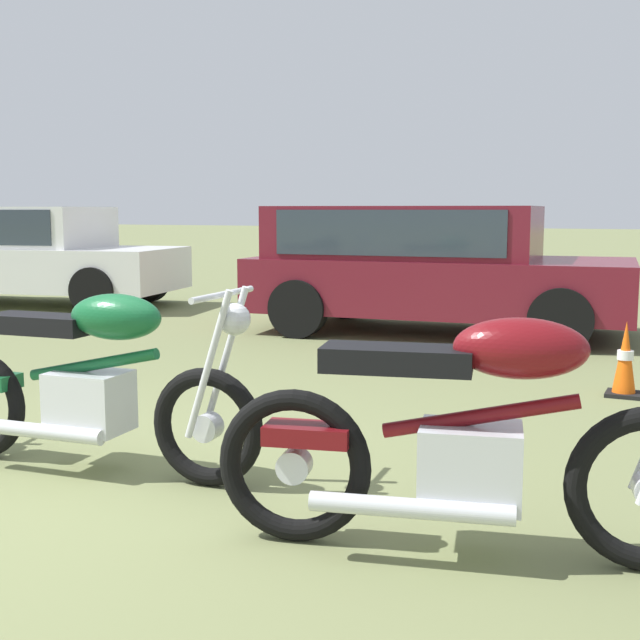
{
  "coord_description": "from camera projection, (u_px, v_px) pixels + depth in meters",
  "views": [
    {
      "loc": [
        2.96,
        -3.06,
        1.39
      ],
      "look_at": [
        0.72,
        1.71,
        0.68
      ],
      "focal_mm": 46.32,
      "sensor_mm": 36.0,
      "label": 1
    }
  ],
  "objects": [
    {
      "name": "car_white",
      "position": [
        24.0,
        251.0,
        12.02
      ],
      "size": [
        4.64,
        2.53,
        1.43
      ],
      "rotation": [
        0.0,
        0.0,
        0.19
      ],
      "color": "silver",
      "rests_on": "ground"
    },
    {
      "name": "traffic_cone",
      "position": [
        625.0,
        362.0,
        6.17
      ],
      "size": [
        0.25,
        0.25,
        0.57
      ],
      "color": "#EA590F",
      "rests_on": "ground"
    },
    {
      "name": "car_burgundy",
      "position": [
        423.0,
        259.0,
        9.35
      ],
      "size": [
        4.32,
        2.27,
        1.43
      ],
      "rotation": [
        0.0,
        0.0,
        0.1
      ],
      "color": "maroon",
      "rests_on": "ground"
    },
    {
      "name": "motorcycle_maroon",
      "position": [
        472.0,
        438.0,
        3.27
      ],
      "size": [
        2.03,
        0.82,
        1.02
      ],
      "rotation": [
        0.0,
        0.0,
        0.23
      ],
      "color": "black",
      "rests_on": "ground"
    },
    {
      "name": "motorcycle_green",
      "position": [
        89.0,
        382.0,
        4.36
      ],
      "size": [
        2.05,
        0.64,
        1.02
      ],
      "rotation": [
        0.0,
        0.0,
        0.09
      ],
      "color": "black",
      "rests_on": "ground"
    },
    {
      "name": "ground_plane",
      "position": [
        49.0,
        486.0,
        4.18
      ],
      "size": [
        120.0,
        120.0,
        0.0
      ],
      "primitive_type": "plane",
      "color": "olive"
    }
  ]
}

